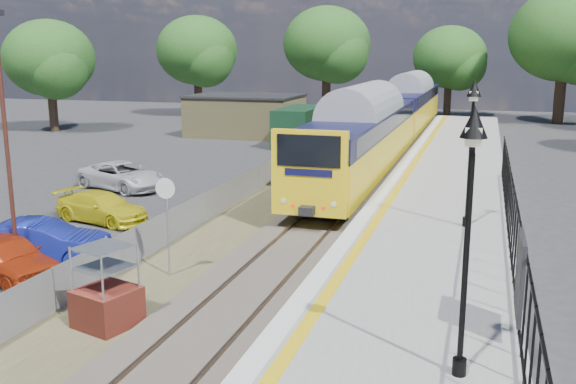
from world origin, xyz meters
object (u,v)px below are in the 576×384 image
at_px(victorian_lamp_north, 472,120).
at_px(car_blue, 41,243).
at_px(speed_sign, 167,210).
at_px(car_yellow, 102,207).
at_px(victorian_lamp_south, 471,181).
at_px(car_red, 7,257).
at_px(brick_plinth, 106,288).
at_px(carpark_lamp, 5,130).
at_px(train, 392,116).
at_px(car_white, 122,176).

bearing_deg(victorian_lamp_north, car_blue, -158.33).
xyz_separation_m(victorian_lamp_north, speed_sign, (-8.03, -4.82, -2.30)).
relative_size(speed_sign, car_yellow, 0.75).
height_order(victorian_lamp_north, speed_sign, victorian_lamp_north).
bearing_deg(victorian_lamp_south, car_yellow, 143.48).
relative_size(speed_sign, car_blue, 0.71).
bearing_deg(car_blue, car_red, 158.69).
xyz_separation_m(brick_plinth, carpark_lamp, (-4.48, 2.38, 3.25)).
height_order(train, speed_sign, train).
distance_m(victorian_lamp_south, car_white, 22.52).
relative_size(victorian_lamp_south, car_blue, 1.11).
xyz_separation_m(carpark_lamp, car_red, (-0.07, -0.31, -3.56)).
xyz_separation_m(brick_plinth, car_blue, (-4.48, 3.45, -0.29)).
height_order(brick_plinth, car_white, brick_plinth).
height_order(victorian_lamp_south, carpark_lamp, carpark_lamp).
bearing_deg(car_blue, carpark_lamp, 161.73).
height_order(speed_sign, car_red, speed_sign).
xyz_separation_m(victorian_lamp_south, car_yellow, (-13.55, 10.03, -3.73)).
xyz_separation_m(train, car_blue, (-6.98, -25.70, -1.66)).
distance_m(carpark_lamp, car_red, 3.57).
height_order(victorian_lamp_south, car_yellow, victorian_lamp_south).
distance_m(victorian_lamp_north, car_white, 17.07).
relative_size(victorian_lamp_north, car_red, 1.20).
bearing_deg(victorian_lamp_north, car_yellow, 179.85).
distance_m(car_red, car_blue, 1.37).
bearing_deg(victorian_lamp_south, car_red, 163.37).
relative_size(speed_sign, car_red, 0.76).
xyz_separation_m(victorian_lamp_north, carpark_lamp, (-12.28, -5.94, -0.08)).
bearing_deg(train, victorian_lamp_north, -75.72).
bearing_deg(brick_plinth, victorian_lamp_north, 46.88).
relative_size(train, speed_sign, 14.01).
height_order(car_red, car_yellow, car_red).
bearing_deg(carpark_lamp, speed_sign, 14.75).
bearing_deg(car_white, car_blue, -142.56).
bearing_deg(victorian_lamp_south, train, 100.12).
bearing_deg(car_red, brick_plinth, -93.11).
relative_size(victorian_lamp_north, speed_sign, 1.58).
distance_m(train, carpark_lamp, 27.72).
relative_size(carpark_lamp, car_red, 1.93).
height_order(train, brick_plinth, train).
bearing_deg(car_yellow, car_blue, -154.83).
bearing_deg(train, car_yellow, -111.17).
bearing_deg(carpark_lamp, car_yellow, 100.10).
distance_m(speed_sign, car_red, 4.75).
bearing_deg(carpark_lamp, victorian_lamp_south, -18.00).
relative_size(speed_sign, car_white, 0.63).
bearing_deg(brick_plinth, car_blue, 142.45).
bearing_deg(car_white, car_red, -144.92).
distance_m(brick_plinth, carpark_lamp, 6.03).
relative_size(car_blue, car_white, 0.89).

